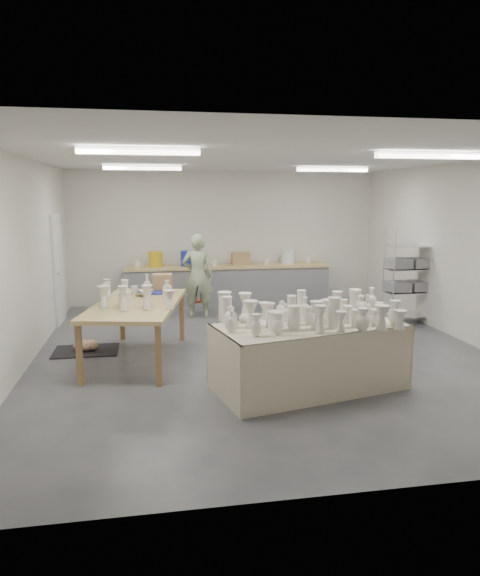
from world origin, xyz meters
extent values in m
plane|color=#424449|center=(0.00, 0.00, 0.00)|extent=(8.00, 8.00, 0.00)
cube|color=white|center=(0.00, 0.00, 2.99)|extent=(7.00, 8.00, 0.02)
cube|color=silver|center=(0.00, 4.00, 1.50)|extent=(7.00, 0.02, 3.00)
cube|color=silver|center=(0.00, -4.00, 1.50)|extent=(7.00, 0.02, 3.00)
cube|color=silver|center=(-3.50, 0.00, 1.50)|extent=(0.02, 8.00, 3.00)
cube|color=silver|center=(3.50, 0.00, 1.50)|extent=(0.02, 8.00, 3.00)
cube|color=white|center=(-3.47, 2.60, 1.05)|extent=(0.05, 0.90, 2.10)
cube|color=white|center=(-1.80, -1.50, 2.94)|extent=(1.40, 0.12, 0.08)
cube|color=white|center=(1.80, -1.50, 2.94)|extent=(1.40, 0.12, 0.08)
cube|color=white|center=(-1.80, 2.00, 2.94)|extent=(1.40, 0.12, 0.08)
cube|color=white|center=(1.80, 2.00, 2.94)|extent=(1.40, 0.12, 0.08)
cube|color=tan|center=(0.00, 3.68, 0.87)|extent=(4.60, 0.60, 0.06)
cube|color=slate|center=(0.00, 3.68, 0.42)|extent=(4.60, 0.55, 0.84)
cylinder|color=gold|center=(-1.60, 3.68, 1.07)|extent=(0.30, 0.30, 0.34)
cylinder|color=#1E2BA7|center=(-0.90, 3.68, 1.07)|extent=(0.30, 0.30, 0.34)
cylinder|color=white|center=(1.40, 3.68, 1.07)|extent=(0.30, 0.30, 0.34)
cube|color=#A57B50|center=(0.30, 3.68, 1.04)|extent=(0.40, 0.30, 0.28)
cylinder|color=white|center=(-2.00, 3.68, 0.97)|extent=(0.10, 0.10, 0.14)
cylinder|color=white|center=(-0.30, 3.68, 0.97)|extent=(0.10, 0.10, 0.14)
cylinder|color=white|center=(0.90, 3.68, 0.97)|extent=(0.10, 0.10, 0.14)
cylinder|color=white|center=(1.90, 3.68, 0.97)|extent=(0.10, 0.10, 0.14)
cylinder|color=silver|center=(2.78, 1.18, 0.90)|extent=(0.02, 0.02, 1.80)
cylinder|color=silver|center=(3.62, 1.18, 0.90)|extent=(0.02, 0.02, 1.80)
cylinder|color=silver|center=(2.78, 1.62, 0.90)|extent=(0.02, 0.02, 1.80)
cylinder|color=silver|center=(3.62, 1.62, 0.90)|extent=(0.02, 0.02, 1.80)
cube|color=silver|center=(3.20, 1.40, 0.15)|extent=(0.88, 0.48, 0.02)
cube|color=silver|center=(3.20, 1.40, 0.60)|extent=(0.88, 0.48, 0.02)
cube|color=silver|center=(3.20, 1.40, 1.05)|extent=(0.88, 0.48, 0.02)
cube|color=silver|center=(3.20, 1.40, 1.50)|extent=(0.88, 0.48, 0.02)
cube|color=slate|center=(2.98, 1.40, 0.72)|extent=(0.38, 0.42, 0.18)
cube|color=slate|center=(3.42, 1.40, 0.72)|extent=(0.38, 0.42, 0.18)
cube|color=slate|center=(2.98, 1.40, 1.17)|extent=(0.38, 0.42, 0.18)
cube|color=slate|center=(3.42, 1.40, 1.17)|extent=(0.38, 0.42, 0.18)
cube|color=olive|center=(0.25, -1.63, 0.37)|extent=(2.28, 1.41, 0.74)
cube|color=beige|center=(0.25, -1.63, 0.82)|extent=(2.57, 1.62, 0.03)
cube|color=beige|center=(0.25, -2.18, 0.42)|extent=(2.33, 0.56, 0.84)
cube|color=beige|center=(0.25, -1.09, 0.42)|extent=(2.33, 0.56, 0.84)
cube|color=tan|center=(-1.93, -0.06, 0.85)|extent=(1.60, 2.52, 0.06)
cube|color=olive|center=(-2.45, -1.16, 0.41)|extent=(0.08, 0.08, 0.82)
cube|color=olive|center=(-1.42, -1.16, 0.41)|extent=(0.08, 0.08, 0.82)
cube|color=olive|center=(-2.45, 1.03, 0.41)|extent=(0.08, 0.08, 0.82)
cube|color=olive|center=(-1.42, 1.03, 0.41)|extent=(0.08, 0.08, 0.82)
ellipsoid|color=silver|center=(-1.83, 0.47, 0.93)|extent=(0.26, 0.26, 0.12)
cylinder|color=#1E2BA7|center=(-1.60, 0.61, 0.89)|extent=(0.26, 0.26, 0.03)
cylinder|color=white|center=(-1.98, 0.71, 0.94)|extent=(0.11, 0.11, 0.12)
cube|color=#A57B50|center=(-1.52, 0.87, 1.02)|extent=(0.32, 0.26, 0.28)
cube|color=black|center=(-2.76, 0.49, 0.01)|extent=(1.00, 0.70, 0.02)
ellipsoid|color=white|center=(-2.76, 0.49, 0.10)|extent=(0.47, 0.40, 0.17)
sphere|color=white|center=(-2.63, 0.40, 0.12)|extent=(0.14, 0.14, 0.14)
imported|color=#9BAC85|center=(-0.78, 2.52, 0.85)|extent=(0.69, 0.53, 1.71)
cylinder|color=#AE2418|center=(-0.78, 2.79, 0.29)|extent=(0.37, 0.37, 0.04)
cylinder|color=silver|center=(-0.65, 2.77, 0.14)|extent=(0.02, 0.02, 0.28)
cylinder|color=silver|center=(-0.83, 2.92, 0.14)|extent=(0.02, 0.02, 0.28)
cylinder|color=silver|center=(-0.87, 2.69, 0.14)|extent=(0.02, 0.02, 0.28)
camera|label=1|loc=(-1.70, -7.67, 2.43)|focal=32.00mm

